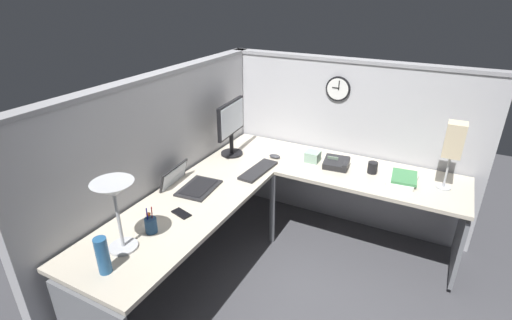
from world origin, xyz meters
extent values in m
plane|color=#47474C|center=(0.00, 0.00, 0.00)|extent=(6.80, 6.80, 0.00)
cube|color=#B2B2B7|center=(-0.36, 0.87, 0.78)|extent=(2.57, 0.10, 1.55)
cube|color=#939399|center=(-0.36, 0.87, 1.56)|extent=(2.57, 0.12, 0.03)
cube|color=#B2B2B7|center=(0.87, -0.27, 0.78)|extent=(0.10, 2.37, 1.55)
cube|color=#939399|center=(0.87, -0.27, 1.56)|extent=(0.12, 2.37, 0.03)
cube|color=beige|center=(-0.38, 0.47, 0.71)|extent=(2.35, 0.66, 0.03)
cube|color=beige|center=(0.47, -0.60, 0.71)|extent=(0.66, 1.49, 0.03)
cylinder|color=slate|center=(0.16, 0.16, 0.35)|extent=(0.05, 0.05, 0.70)
cube|color=slate|center=(0.47, -1.33, 0.35)|extent=(0.58, 0.03, 0.60)
cylinder|color=black|center=(0.28, 0.64, 0.74)|extent=(0.20, 0.20, 0.02)
cylinder|color=black|center=(0.28, 0.64, 0.84)|extent=(0.04, 0.04, 0.20)
cube|color=black|center=(0.28, 0.64, 1.08)|extent=(0.46, 0.07, 0.30)
cube|color=silver|center=(0.28, 0.62, 1.08)|extent=(0.42, 0.04, 0.26)
cube|color=#232326|center=(-0.39, 0.53, 0.74)|extent=(0.36, 0.27, 0.02)
cube|color=black|center=(-0.39, 0.53, 0.75)|extent=(0.30, 0.21, 0.00)
cube|color=#232326|center=(-0.42, 0.75, 0.77)|extent=(0.34, 0.10, 0.22)
cube|color=silver|center=(-0.41, 0.75, 0.77)|extent=(0.31, 0.08, 0.18)
cube|color=#232326|center=(0.08, 0.26, 0.74)|extent=(0.44, 0.17, 0.02)
ellipsoid|color=#38383D|center=(0.39, 0.25, 0.75)|extent=(0.06, 0.10, 0.03)
cylinder|color=#B7BABF|center=(-1.19, 0.51, 0.74)|extent=(0.17, 0.17, 0.02)
cylinder|color=#B7BABF|center=(-1.19, 0.51, 0.93)|extent=(0.02, 0.02, 0.38)
cone|color=#B7BABF|center=(-1.19, 0.51, 1.13)|extent=(0.24, 0.24, 0.09)
cylinder|color=navy|center=(-0.99, 0.47, 0.78)|extent=(0.08, 0.08, 0.10)
cylinder|color=#1E1EB2|center=(-1.00, 0.48, 0.84)|extent=(0.01, 0.01, 0.13)
cylinder|color=#B21E1E|center=(-0.98, 0.46, 0.84)|extent=(0.01, 0.02, 0.13)
cylinder|color=#D8591E|center=(-0.99, 0.48, 0.85)|extent=(0.03, 0.03, 0.01)
cube|color=black|center=(-0.74, 0.43, 0.73)|extent=(0.10, 0.16, 0.01)
cylinder|color=#26598C|center=(-1.39, 0.44, 0.84)|extent=(0.07, 0.07, 0.22)
cube|color=#232326|center=(0.46, -0.29, 0.77)|extent=(0.21, 0.22, 0.10)
cube|color=#8CA58C|center=(0.46, -0.26, 0.80)|extent=(0.02, 0.09, 0.04)
cube|color=#232326|center=(0.47, -0.38, 0.79)|extent=(0.19, 0.06, 0.04)
cube|color=silver|center=(0.46, -0.84, 0.74)|extent=(0.29, 0.22, 0.02)
cube|color=#3F7F4C|center=(0.47, -0.85, 0.76)|extent=(0.28, 0.22, 0.02)
cylinder|color=#B7BABF|center=(0.50, -1.13, 0.74)|extent=(0.11, 0.11, 0.01)
cylinder|color=#B7BABF|center=(0.50, -1.13, 0.87)|extent=(0.02, 0.02, 0.27)
cube|color=beige|center=(0.50, -1.13, 1.13)|extent=(0.13, 0.13, 0.26)
cylinder|color=black|center=(0.50, -0.59, 0.78)|extent=(0.08, 0.08, 0.10)
cube|color=#8CAD99|center=(0.49, -0.07, 0.78)|extent=(0.12, 0.12, 0.09)
cylinder|color=black|center=(0.82, -0.15, 1.32)|extent=(0.03, 0.22, 0.22)
cylinder|color=white|center=(0.80, -0.15, 1.32)|extent=(0.00, 0.19, 0.19)
cube|color=black|center=(0.80, -0.13, 1.33)|extent=(0.00, 0.06, 0.01)
cube|color=black|center=(0.80, -0.16, 1.35)|extent=(0.00, 0.01, 0.08)
camera|label=1|loc=(-2.44, -1.04, 2.16)|focal=26.55mm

